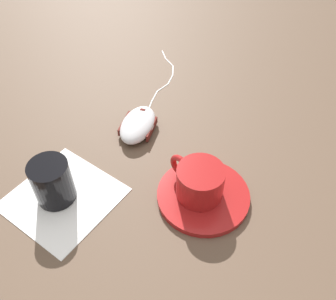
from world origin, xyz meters
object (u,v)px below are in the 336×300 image
(saucer, at_px, (203,196))
(drinking_glass, at_px, (52,182))
(coffee_cup, at_px, (199,181))
(computer_mouse, at_px, (138,125))

(saucer, xyz_separation_m, drinking_glass, (-0.19, 0.15, 0.04))
(saucer, height_order, coffee_cup, coffee_cup)
(saucer, distance_m, coffee_cup, 0.03)
(saucer, relative_size, computer_mouse, 1.25)
(saucer, bearing_deg, computer_mouse, 86.89)
(drinking_glass, bearing_deg, saucer, -39.39)
(drinking_glass, bearing_deg, computer_mouse, 12.64)
(coffee_cup, height_order, drinking_glass, drinking_glass)
(computer_mouse, bearing_deg, coffee_cup, -94.60)
(saucer, height_order, drinking_glass, drinking_glass)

